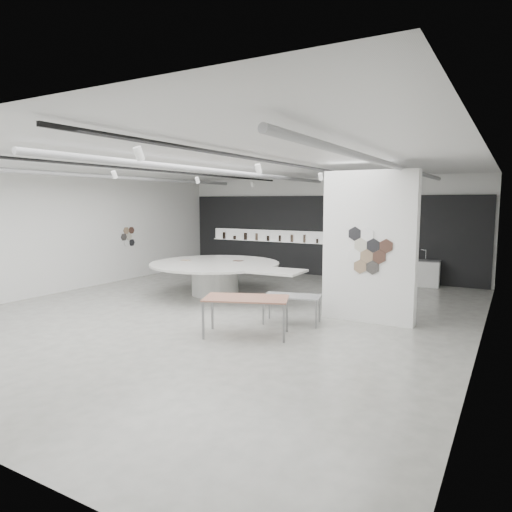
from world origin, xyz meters
The scene contains 7 objects.
room centered at (-0.09, 0.00, 2.07)m, with size 12.02×14.02×3.82m.
back_wall_display centered at (-0.08, 6.93, 1.54)m, with size 11.80×0.27×3.10m.
partition_column centered at (3.50, 1.00, 1.80)m, with size 2.20×0.38×3.60m.
display_island centered at (-1.43, 1.77, 0.66)m, with size 5.18×4.11×1.02m.
sample_table_wood centered at (1.58, -1.49, 0.77)m, with size 1.99×1.48×0.84m.
sample_table_stone centered at (2.01, -0.11, 0.62)m, with size 1.43×0.96×0.68m.
kitchen_counter centered at (3.59, 6.50, 0.45)m, with size 1.61×0.72×1.24m.
Camera 1 is at (6.52, -9.68, 2.87)m, focal length 32.00 mm.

